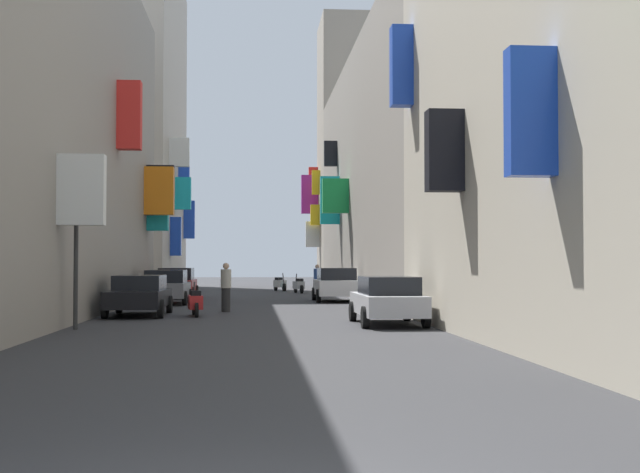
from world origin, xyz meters
TOP-DOWN VIEW (x-y plane):
  - ground_plane at (0.00, 30.00)m, footprint 140.00×140.00m
  - building_left_far at (-7.99, 51.47)m, footprint 7.19×17.07m
  - building_right_mid_a at (8.00, 38.03)m, footprint 7.36×31.78m
  - building_right_mid_b at (7.98, 56.96)m, footprint 7.27×6.09m
  - parked_car_grey at (-3.68, 31.73)m, footprint 2.02×4.29m
  - parked_car_silver at (3.90, 18.70)m, footprint 1.84×4.35m
  - parked_car_black at (-3.75, 23.56)m, footprint 1.93×4.43m
  - parked_car_white at (3.87, 33.45)m, footprint 2.00×4.00m
  - parked_car_red at (-3.77, 37.82)m, footprint 2.02×4.20m
  - scooter_white at (1.76, 48.17)m, footprint 0.81×1.84m
  - scooter_red at (-1.85, 23.05)m, footprint 0.59×1.95m
  - scooter_silver at (2.74, 44.43)m, footprint 0.67×1.77m
  - pedestrian_crossing at (3.36, 38.11)m, footprint 0.41×0.41m
  - pedestrian_near_left at (-0.91, 25.51)m, footprint 0.54×0.54m
  - traffic_light_near_corner at (-4.65, 17.60)m, footprint 0.26×0.34m

SIDE VIEW (x-z plane):
  - ground_plane at x=0.00m, z-range 0.00..0.00m
  - scooter_silver at x=2.74m, z-range -0.10..1.03m
  - scooter_white at x=1.76m, z-range -0.10..1.03m
  - scooter_red at x=-1.85m, z-range -0.10..1.03m
  - parked_car_black at x=-3.75m, z-range 0.05..1.40m
  - parked_car_silver at x=3.90m, z-range 0.04..1.42m
  - parked_car_grey at x=-3.68m, z-range 0.04..1.49m
  - parked_car_red at x=-3.77m, z-range 0.03..1.54m
  - parked_car_white at x=3.87m, z-range 0.03..1.57m
  - pedestrian_crossing at x=3.36m, z-range 0.00..1.69m
  - pedestrian_near_left at x=-0.91m, z-range 0.00..1.77m
  - traffic_light_near_corner at x=-4.65m, z-range 0.76..4.92m
  - building_right_mid_a at x=8.00m, z-range 0.00..12.48m
  - building_right_mid_b at x=7.98m, z-range -0.02..19.64m
  - building_left_far at x=-7.99m, z-range -0.01..21.63m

